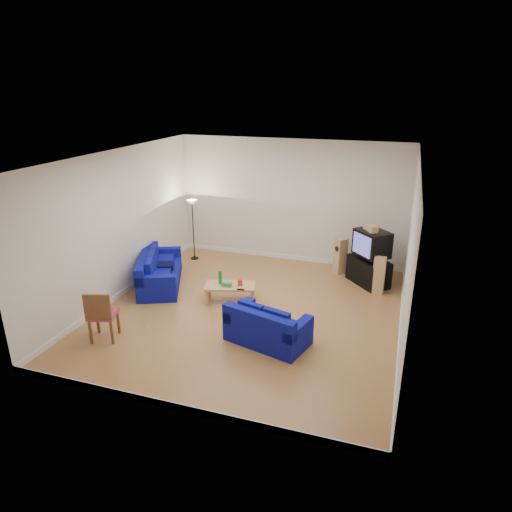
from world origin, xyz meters
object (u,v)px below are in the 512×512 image
(sofa_three_seat, at_px, (158,273))
(tv_stand, at_px, (368,271))
(television, at_px, (372,243))
(coffee_table, at_px, (230,287))
(sofa_loveseat, at_px, (266,329))

(sofa_three_seat, xyz_separation_m, tv_stand, (4.69, 1.64, 0.02))
(tv_stand, bearing_deg, sofa_three_seat, -113.26)
(television, bearing_deg, tv_stand, -173.73)
(tv_stand, bearing_deg, coffee_table, -97.61)
(coffee_table, height_order, tv_stand, tv_stand)
(sofa_loveseat, relative_size, television, 1.70)
(sofa_three_seat, bearing_deg, coffee_table, 57.78)
(television, bearing_deg, sofa_loveseat, -68.03)
(sofa_loveseat, bearing_deg, television, 80.59)
(coffee_table, relative_size, tv_stand, 1.15)
(sofa_three_seat, relative_size, television, 2.30)
(sofa_three_seat, distance_m, coffee_table, 1.95)
(coffee_table, height_order, television, television)
(sofa_three_seat, xyz_separation_m, coffee_table, (1.93, -0.28, 0.05))
(tv_stand, bearing_deg, sofa_loveseat, -66.95)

